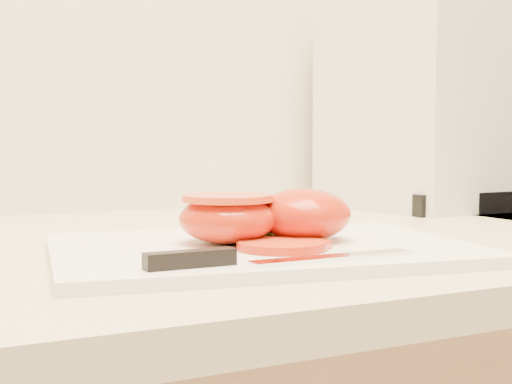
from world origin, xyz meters
name	(u,v)px	position (x,y,z in m)	size (l,w,h in m)	color
cutting_board	(261,249)	(-0.24, 1.55, 0.94)	(0.36, 0.26, 0.01)	white
tomato_half_dome	(303,214)	(-0.20, 1.55, 0.96)	(0.09, 0.09, 0.05)	red
tomato_half_cut	(228,217)	(-0.27, 1.56, 0.96)	(0.09, 0.09, 0.04)	red
tomato_slice_0	(282,245)	(-0.24, 1.51, 0.94)	(0.07, 0.07, 0.01)	orange
tomato_slice_1	(292,244)	(-0.23, 1.52, 0.94)	(0.06, 0.06, 0.01)	orange
lettuce_leaf_0	(265,220)	(-0.20, 1.62, 0.95)	(0.11, 0.08, 0.02)	#8BBB31
knife	(249,258)	(-0.30, 1.46, 0.94)	(0.21, 0.03, 0.01)	silver
appliance	(417,109)	(0.18, 1.85, 1.08)	(0.20, 0.25, 0.30)	silver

